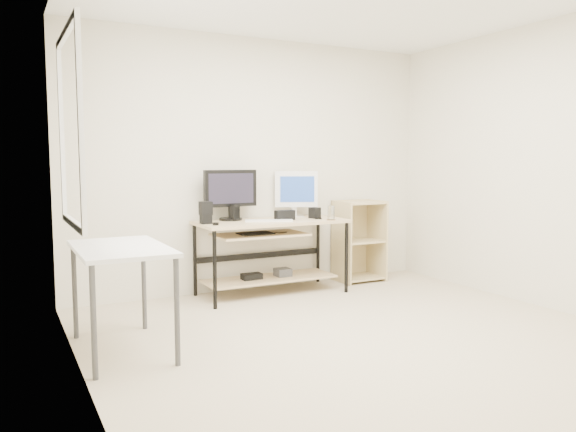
{
  "coord_description": "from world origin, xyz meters",
  "views": [
    {
      "loc": [
        -2.43,
        -3.37,
        1.34
      ],
      "look_at": [
        0.0,
        1.3,
        0.82
      ],
      "focal_mm": 35.0,
      "sensor_mm": 36.0,
      "label": 1
    }
  ],
  "objects_px": {
    "shelf_unit": "(357,240)",
    "white_imac": "(296,190)",
    "black_monitor": "(230,192)",
    "desk": "(269,241)",
    "audio_controller": "(235,213)",
    "side_table": "(121,257)"
  },
  "relations": [
    {
      "from": "side_table",
      "to": "black_monitor",
      "type": "distance_m",
      "value": 1.86
    },
    {
      "from": "white_imac",
      "to": "side_table",
      "type": "bearing_deg",
      "value": -125.88
    },
    {
      "from": "shelf_unit",
      "to": "black_monitor",
      "type": "height_order",
      "value": "black_monitor"
    },
    {
      "from": "desk",
      "to": "audio_controller",
      "type": "distance_m",
      "value": 0.45
    },
    {
      "from": "shelf_unit",
      "to": "white_imac",
      "type": "relative_size",
      "value": 1.86
    },
    {
      "from": "desk",
      "to": "black_monitor",
      "type": "bearing_deg",
      "value": 149.91
    },
    {
      "from": "black_monitor",
      "to": "white_imac",
      "type": "bearing_deg",
      "value": -0.98
    },
    {
      "from": "white_imac",
      "to": "black_monitor",
      "type": "bearing_deg",
      "value": -156.44
    },
    {
      "from": "desk",
      "to": "audio_controller",
      "type": "bearing_deg",
      "value": 160.96
    },
    {
      "from": "white_imac",
      "to": "audio_controller",
      "type": "xyz_separation_m",
      "value": [
        -0.74,
        -0.09,
        -0.2
      ]
    },
    {
      "from": "shelf_unit",
      "to": "white_imac",
      "type": "height_order",
      "value": "white_imac"
    },
    {
      "from": "desk",
      "to": "shelf_unit",
      "type": "relative_size",
      "value": 1.67
    },
    {
      "from": "audio_controller",
      "to": "white_imac",
      "type": "bearing_deg",
      "value": -15.09
    },
    {
      "from": "desk",
      "to": "white_imac",
      "type": "relative_size",
      "value": 3.09
    },
    {
      "from": "shelf_unit",
      "to": "white_imac",
      "type": "distance_m",
      "value": 0.95
    },
    {
      "from": "desk",
      "to": "white_imac",
      "type": "height_order",
      "value": "white_imac"
    },
    {
      "from": "white_imac",
      "to": "shelf_unit",
      "type": "bearing_deg",
      "value": 19.5
    },
    {
      "from": "white_imac",
      "to": "audio_controller",
      "type": "distance_m",
      "value": 0.77
    },
    {
      "from": "black_monitor",
      "to": "desk",
      "type": "bearing_deg",
      "value": -31.88
    },
    {
      "from": "desk",
      "to": "side_table",
      "type": "bearing_deg",
      "value": -147.35
    },
    {
      "from": "side_table",
      "to": "audio_controller",
      "type": "bearing_deg",
      "value": 41.22
    },
    {
      "from": "audio_controller",
      "to": "shelf_unit",
      "type": "bearing_deg",
      "value": -20.39
    }
  ]
}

